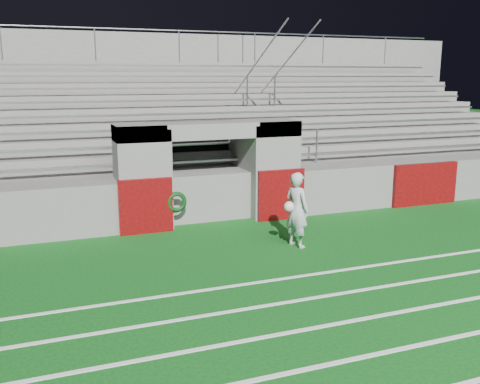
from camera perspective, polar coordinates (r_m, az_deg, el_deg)
name	(u,v)px	position (r m, az deg, el deg)	size (l,w,h in m)	color
ground	(262,262)	(11.08, 2.38, -7.49)	(90.00, 90.00, 0.00)	#0C4B13
stadium_structure	(169,145)	(18.17, -7.58, 4.99)	(26.00, 8.48, 5.42)	slate
goalkeeper_with_ball	(297,210)	(11.91, 6.08, -1.88)	(0.74, 0.74, 1.69)	#B0B5BA
hose_coil	(176,202)	(13.23, -6.80, -1.08)	(0.53, 0.15, 0.53)	#0D411B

